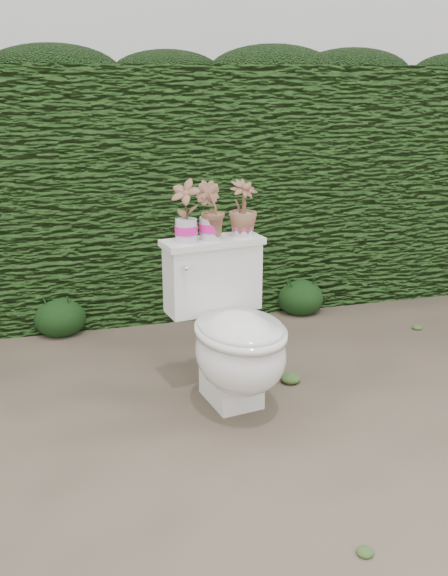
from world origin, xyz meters
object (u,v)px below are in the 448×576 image
object	(u,v)px
toilet	(233,335)
potted_plant_right	(243,210)
potted_plant_center	(210,212)
potted_plant_left	(186,213)

from	to	relation	value
toilet	potted_plant_right	bearing A→B (deg)	55.66
potted_plant_center	potted_plant_right	size ratio (longest dim) A/B	1.01
potted_plant_left	toilet	bearing A→B (deg)	-11.74
toilet	potted_plant_right	xyz separation A→B (m)	(0.12, 0.26, 0.55)
potted_plant_center	potted_plant_right	distance (m)	0.18
toilet	potted_plant_left	world-z (taller)	potted_plant_left
toilet	potted_plant_left	size ratio (longest dim) A/B	2.74
potted_plant_left	potted_plant_center	size ratio (longest dim) A/B	1.07
potted_plant_left	potted_plant_right	xyz separation A→B (m)	(0.30, 0.05, -0.01)
toilet	potted_plant_right	world-z (taller)	potted_plant_right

